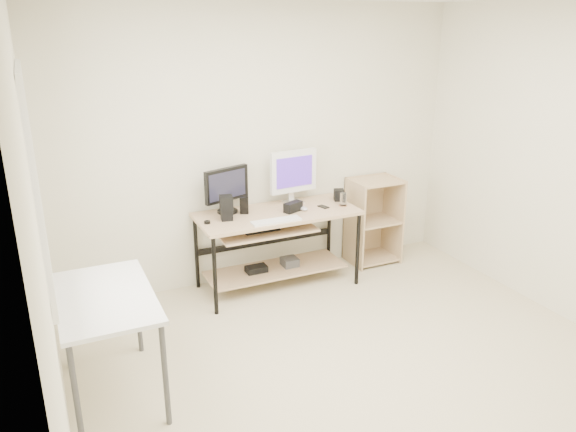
# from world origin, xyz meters

# --- Properties ---
(room) EXTENTS (4.01, 4.01, 2.62)m
(room) POSITION_xyz_m (-0.14, 0.04, 1.32)
(room) COLOR beige
(room) RESTS_ON ground
(desk) EXTENTS (1.50, 0.65, 0.75)m
(desk) POSITION_xyz_m (-0.03, 1.66, 0.54)
(desk) COLOR tan
(desk) RESTS_ON ground
(side_table) EXTENTS (0.60, 1.00, 0.75)m
(side_table) POSITION_xyz_m (-1.68, 0.60, 0.67)
(side_table) COLOR white
(side_table) RESTS_ON ground
(shelf_unit) EXTENTS (0.50, 0.40, 0.90)m
(shelf_unit) POSITION_xyz_m (1.15, 1.82, 0.45)
(shelf_unit) COLOR tan
(shelf_unit) RESTS_ON ground
(black_monitor) EXTENTS (0.45, 0.19, 0.42)m
(black_monitor) POSITION_xyz_m (-0.42, 1.84, 0.99)
(black_monitor) COLOR black
(black_monitor) RESTS_ON desk
(white_imac) EXTENTS (0.48, 0.15, 0.52)m
(white_imac) POSITION_xyz_m (0.26, 1.85, 1.05)
(white_imac) COLOR silver
(white_imac) RESTS_ON desk
(keyboard) EXTENTS (0.45, 0.13, 0.02)m
(keyboard) POSITION_xyz_m (-0.11, 1.42, 0.76)
(keyboard) COLOR white
(keyboard) RESTS_ON desk
(mouse) EXTENTS (0.09, 0.12, 0.04)m
(mouse) POSITION_xyz_m (0.24, 1.60, 0.77)
(mouse) COLOR #BABABF
(mouse) RESTS_ON desk
(center_speaker) EXTENTS (0.20, 0.14, 0.09)m
(center_speaker) POSITION_xyz_m (0.14, 1.61, 0.80)
(center_speaker) COLOR black
(center_speaker) RESTS_ON desk
(speaker_left) EXTENTS (0.13, 0.13, 0.22)m
(speaker_left) POSITION_xyz_m (-0.49, 1.65, 0.87)
(speaker_left) COLOR black
(speaker_left) RESTS_ON desk
(speaker_right) EXTENTS (0.12, 0.12, 0.11)m
(speaker_right) POSITION_xyz_m (0.69, 1.73, 0.81)
(speaker_right) COLOR black
(speaker_right) RESTS_ON desk
(audio_controller) EXTENTS (0.09, 0.08, 0.16)m
(audio_controller) POSITION_xyz_m (-0.29, 1.74, 0.83)
(audio_controller) COLOR black
(audio_controller) RESTS_ON desk
(volume_puck) EXTENTS (0.06, 0.06, 0.02)m
(volume_puck) POSITION_xyz_m (-0.68, 1.63, 0.76)
(volume_puck) COLOR black
(volume_puck) RESTS_ON desk
(smartphone) EXTENTS (0.09, 0.12, 0.01)m
(smartphone) POSITION_xyz_m (0.46, 1.61, 0.75)
(smartphone) COLOR black
(smartphone) RESTS_ON desk
(coaster) EXTENTS (0.09, 0.09, 0.01)m
(coaster) POSITION_xyz_m (0.65, 1.56, 0.75)
(coaster) COLOR #986544
(coaster) RESTS_ON desk
(drinking_glass) EXTENTS (0.07, 0.07, 0.13)m
(drinking_glass) POSITION_xyz_m (0.65, 1.56, 0.82)
(drinking_glass) COLOR white
(drinking_glass) RESTS_ON coaster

